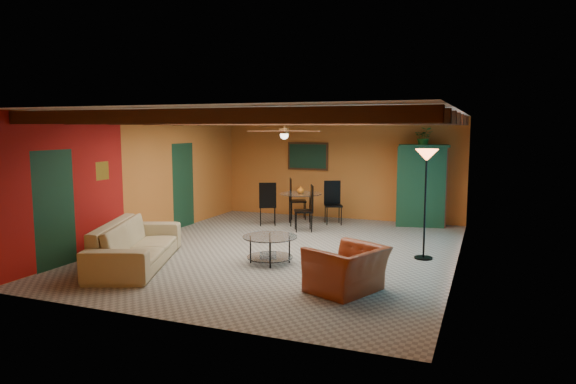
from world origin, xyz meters
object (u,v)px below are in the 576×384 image
at_px(armchair, 347,269).
at_px(dining_table, 301,203).
at_px(floor_lamp, 425,204).
at_px(potted_plant, 424,137).
at_px(vase, 301,177).
at_px(sofa, 136,244).
at_px(coffee_table, 270,249).
at_px(armoire, 422,187).

bearing_deg(armchair, dining_table, -128.86).
relative_size(armchair, floor_lamp, 0.51).
bearing_deg(potted_plant, dining_table, -161.13).
height_order(armchair, vase, vase).
relative_size(floor_lamp, vase, 11.16).
xyz_separation_m(floor_lamp, vase, (-3.30, 2.37, 0.16)).
bearing_deg(sofa, armchair, -113.06).
relative_size(coffee_table, potted_plant, 2.07).
bearing_deg(coffee_table, potted_plant, 65.82).
xyz_separation_m(dining_table, armoire, (2.85, 0.98, 0.43)).
xyz_separation_m(sofa, coffee_table, (2.15, 0.99, -0.14)).
bearing_deg(armchair, sofa, -67.70).
bearing_deg(potted_plant, armoire, 0.00).
distance_m(coffee_table, vase, 3.88).
xyz_separation_m(sofa, vase, (1.39, 4.68, 0.80)).
bearing_deg(sofa, floor_lamp, -85.38).
relative_size(armoire, potted_plant, 4.11).
xyz_separation_m(coffee_table, floor_lamp, (2.54, 1.32, 0.77)).
bearing_deg(sofa, dining_table, -38.15).
distance_m(armchair, dining_table, 5.38).
bearing_deg(potted_plant, sofa, -126.90).
relative_size(armchair, armoire, 0.54).
bearing_deg(sofa, potted_plant, -58.49).
distance_m(coffee_table, armoire, 5.16).
xyz_separation_m(floor_lamp, potted_plant, (-0.45, 3.34, 1.17)).
distance_m(sofa, vase, 4.95).
relative_size(sofa, floor_lamp, 1.29).
xyz_separation_m(armchair, dining_table, (-2.47, 4.78, 0.21)).
height_order(dining_table, armoire, armoire).
distance_m(sofa, dining_table, 4.88).
relative_size(sofa, armchair, 2.52).
bearing_deg(armchair, vase, -128.86).
bearing_deg(sofa, vase, -38.15).
height_order(armoire, floor_lamp, floor_lamp).
bearing_deg(vase, armchair, -62.63).
bearing_deg(armoire, potted_plant, 0.00).
bearing_deg(coffee_table, armoire, 65.82).
xyz_separation_m(armchair, coffee_table, (-1.71, 1.09, -0.09)).
xyz_separation_m(sofa, potted_plant, (4.24, 5.65, 1.80)).
bearing_deg(coffee_table, vase, 101.66).
relative_size(sofa, coffee_table, 2.69).
bearing_deg(armoire, floor_lamp, -92.67).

